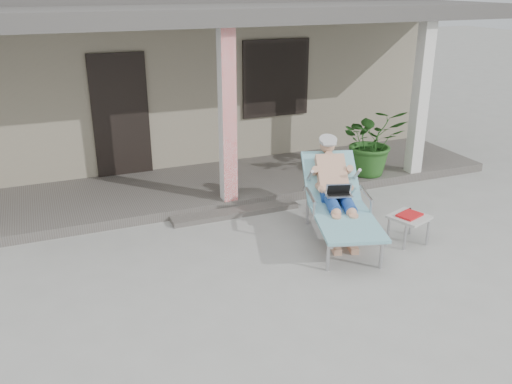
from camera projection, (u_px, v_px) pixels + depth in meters
name	position (u px, v px, depth m)	size (l,w,h in m)	color
ground	(287.00, 270.00, 6.72)	(60.00, 60.00, 0.00)	#9E9E99
house	(161.00, 64.00, 11.72)	(10.40, 5.40, 3.30)	gray
porch_deck	(213.00, 185.00, 9.28)	(10.00, 2.00, 0.15)	#605B56
porch_overhang	(208.00, 20.00, 8.25)	(10.00, 2.30, 2.85)	silver
porch_step	(236.00, 212.00, 8.31)	(2.00, 0.30, 0.07)	#605B56
lounger	(338.00, 179.00, 7.38)	(1.31, 2.13, 1.34)	#B7B7BC
side_table	(409.00, 218.00, 7.33)	(0.59, 0.59, 0.41)	#B1B1AC
potted_palm	(372.00, 141.00, 9.40)	(1.09, 0.94, 1.21)	#26591E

